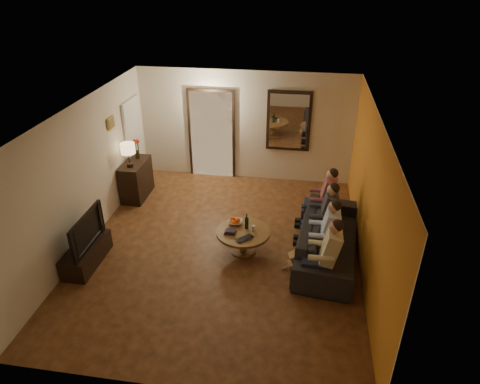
% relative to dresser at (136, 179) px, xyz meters
% --- Properties ---
extents(floor, '(5.00, 6.00, 0.01)m').
position_rel_dresser_xyz_m(floor, '(2.25, -1.66, -0.42)').
color(floor, '#432612').
rests_on(floor, ground).
extents(ceiling, '(5.00, 6.00, 0.01)m').
position_rel_dresser_xyz_m(ceiling, '(2.25, -1.66, 2.18)').
color(ceiling, white).
rests_on(ceiling, back_wall).
extents(back_wall, '(5.00, 0.02, 2.60)m').
position_rel_dresser_xyz_m(back_wall, '(2.25, 1.34, 0.88)').
color(back_wall, beige).
rests_on(back_wall, floor).
extents(front_wall, '(5.00, 0.02, 2.60)m').
position_rel_dresser_xyz_m(front_wall, '(2.25, -4.66, 0.88)').
color(front_wall, beige).
rests_on(front_wall, floor).
extents(left_wall, '(0.02, 6.00, 2.60)m').
position_rel_dresser_xyz_m(left_wall, '(-0.25, -1.66, 0.88)').
color(left_wall, beige).
rests_on(left_wall, floor).
extents(right_wall, '(0.02, 6.00, 2.60)m').
position_rel_dresser_xyz_m(right_wall, '(4.75, -1.66, 0.88)').
color(right_wall, beige).
rests_on(right_wall, floor).
extents(orange_accent, '(0.01, 6.00, 2.60)m').
position_rel_dresser_xyz_m(orange_accent, '(4.74, -1.66, 0.88)').
color(orange_accent, orange).
rests_on(orange_accent, right_wall).
extents(kitchen_doorway, '(1.00, 0.06, 2.10)m').
position_rel_dresser_xyz_m(kitchen_doorway, '(1.45, 1.32, 0.63)').
color(kitchen_doorway, '#FFE0A5').
rests_on(kitchen_doorway, floor).
extents(door_trim, '(1.12, 0.04, 2.22)m').
position_rel_dresser_xyz_m(door_trim, '(1.45, 1.31, 0.63)').
color(door_trim, black).
rests_on(door_trim, floor).
extents(fridge_glimpse, '(0.45, 0.03, 1.70)m').
position_rel_dresser_xyz_m(fridge_glimpse, '(1.70, 1.33, 0.48)').
color(fridge_glimpse, silver).
rests_on(fridge_glimpse, floor).
extents(mirror_frame, '(1.00, 0.05, 1.40)m').
position_rel_dresser_xyz_m(mirror_frame, '(3.25, 1.30, 1.08)').
color(mirror_frame, black).
rests_on(mirror_frame, back_wall).
extents(mirror_glass, '(0.86, 0.02, 1.26)m').
position_rel_dresser_xyz_m(mirror_glass, '(3.25, 1.27, 1.08)').
color(mirror_glass, white).
rests_on(mirror_glass, back_wall).
extents(white_door, '(0.06, 0.85, 2.04)m').
position_rel_dresser_xyz_m(white_door, '(-0.21, 0.64, 0.60)').
color(white_door, white).
rests_on(white_door, floor).
extents(framed_art, '(0.03, 0.28, 0.24)m').
position_rel_dresser_xyz_m(framed_art, '(-0.22, -0.36, 1.43)').
color(framed_art, '#B28C33').
rests_on(framed_art, left_wall).
extents(art_canvas, '(0.01, 0.22, 0.18)m').
position_rel_dresser_xyz_m(art_canvas, '(-0.21, -0.36, 1.43)').
color(art_canvas, brown).
rests_on(art_canvas, left_wall).
extents(dresser, '(0.45, 0.94, 0.84)m').
position_rel_dresser_xyz_m(dresser, '(0.00, 0.00, 0.00)').
color(dresser, black).
rests_on(dresser, floor).
extents(table_lamp, '(0.30, 0.30, 0.54)m').
position_rel_dresser_xyz_m(table_lamp, '(0.00, -0.22, 0.69)').
color(table_lamp, beige).
rests_on(table_lamp, dresser).
extents(flower_vase, '(0.14, 0.14, 0.44)m').
position_rel_dresser_xyz_m(flower_vase, '(0.00, 0.22, 0.64)').
color(flower_vase, red).
rests_on(flower_vase, dresser).
extents(tv_stand, '(0.45, 1.12, 0.37)m').
position_rel_dresser_xyz_m(tv_stand, '(0.00, -2.46, -0.23)').
color(tv_stand, black).
rests_on(tv_stand, floor).
extents(tv, '(1.09, 0.14, 0.62)m').
position_rel_dresser_xyz_m(tv, '(0.00, -2.46, 0.27)').
color(tv, black).
rests_on(tv, tv_stand).
extents(sofa, '(2.56, 1.24, 0.72)m').
position_rel_dresser_xyz_m(sofa, '(4.19, -1.55, -0.06)').
color(sofa, black).
rests_on(sofa, floor).
extents(person_a, '(0.60, 0.40, 1.20)m').
position_rel_dresser_xyz_m(person_a, '(4.09, -2.45, 0.18)').
color(person_a, tan).
rests_on(person_a, sofa).
extents(person_b, '(0.60, 0.40, 1.20)m').
position_rel_dresser_xyz_m(person_b, '(4.09, -1.85, 0.18)').
color(person_b, tan).
rests_on(person_b, sofa).
extents(person_c, '(0.60, 0.40, 1.20)m').
position_rel_dresser_xyz_m(person_c, '(4.09, -1.25, 0.18)').
color(person_c, tan).
rests_on(person_c, sofa).
extents(person_d, '(0.60, 0.40, 1.20)m').
position_rel_dresser_xyz_m(person_d, '(4.09, -0.65, 0.18)').
color(person_d, tan).
rests_on(person_d, sofa).
extents(dog, '(0.61, 0.39, 0.56)m').
position_rel_dresser_xyz_m(dog, '(3.74, -2.03, -0.14)').
color(dog, '#A5714C').
rests_on(dog, floor).
extents(coffee_table, '(1.12, 1.12, 0.45)m').
position_rel_dresser_xyz_m(coffee_table, '(2.66, -1.70, -0.19)').
color(coffee_table, brown).
rests_on(coffee_table, floor).
extents(bowl, '(0.26, 0.26, 0.06)m').
position_rel_dresser_xyz_m(bowl, '(2.48, -1.48, 0.06)').
color(bowl, white).
rests_on(bowl, coffee_table).
extents(oranges, '(0.20, 0.20, 0.08)m').
position_rel_dresser_xyz_m(oranges, '(2.48, -1.48, 0.13)').
color(oranges, '#FF5A15').
rests_on(oranges, bowl).
extents(wine_bottle, '(0.07, 0.07, 0.31)m').
position_rel_dresser_xyz_m(wine_bottle, '(2.71, -1.60, 0.19)').
color(wine_bottle, black).
rests_on(wine_bottle, coffee_table).
extents(wine_glass, '(0.06, 0.06, 0.10)m').
position_rel_dresser_xyz_m(wine_glass, '(2.84, -1.65, 0.08)').
color(wine_glass, silver).
rests_on(wine_glass, coffee_table).
extents(book_stack, '(0.20, 0.15, 0.07)m').
position_rel_dresser_xyz_m(book_stack, '(2.44, -1.80, 0.07)').
color(book_stack, black).
rests_on(book_stack, coffee_table).
extents(laptop, '(0.38, 0.38, 0.03)m').
position_rel_dresser_xyz_m(laptop, '(2.76, -1.98, 0.05)').
color(laptop, black).
rests_on(laptop, coffee_table).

